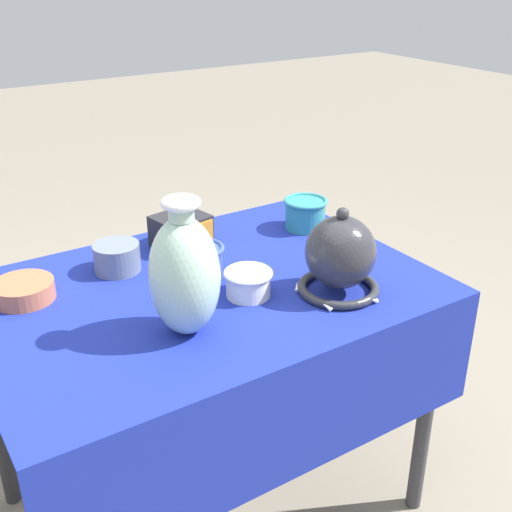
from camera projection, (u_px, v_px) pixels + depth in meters
The scene contains 10 objects.
ground_plane at pixel (212, 501), 1.93m from camera, with size 14.00×14.00×0.00m, color gray.
display_table at pixel (209, 316), 1.63m from camera, with size 1.12×0.79×0.73m.
vase_tall_bulbous at pixel (185, 274), 1.36m from camera, with size 0.15×0.15×0.31m.
vase_dome_bell at pixel (340, 257), 1.54m from camera, with size 0.21×0.21×0.22m.
mosaic_tile_box at pixel (181, 231), 1.82m from camera, with size 0.16×0.16×0.09m.
cup_wide_teal at pixel (305, 213), 1.93m from camera, with size 0.13×0.13×0.09m.
cup_wide_cobalt at pixel (201, 260), 1.64m from camera, with size 0.13×0.13×0.08m.
pot_squat_terracotta at pixel (24, 291), 1.54m from camera, with size 0.15×0.15×0.05m, color #BC6642.
pot_squat_slate at pixel (117, 257), 1.67m from camera, with size 0.12×0.12×0.07m, color slate.
cup_wide_ivory at pixel (248, 282), 1.55m from camera, with size 0.12×0.12×0.07m.
Camera 1 is at (-0.66, -1.27, 1.49)m, focal length 45.00 mm.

